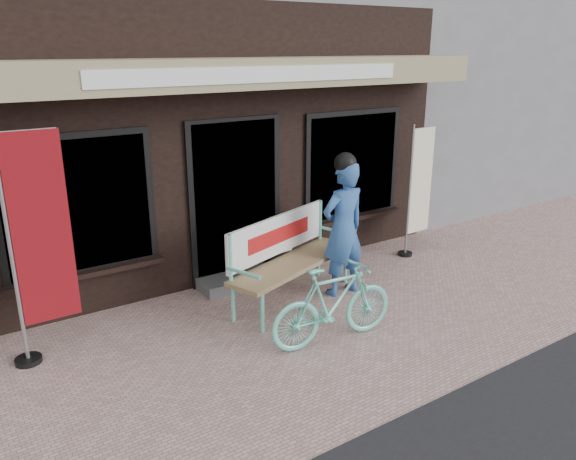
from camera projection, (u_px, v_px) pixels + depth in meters
ground at (324, 336)px, 6.21m from camera, size 70.00×70.00×0.00m
storefront at (145, 50)px, 9.20m from camera, size 7.00×6.77×6.00m
neighbor_right_near at (463, 57)px, 14.16m from camera, size 10.00×7.00×5.60m
bench at (287, 252)px, 6.96m from camera, size 2.03×1.12×1.07m
person at (343, 226)px, 7.03m from camera, size 0.64×0.43×1.84m
bicycle at (333, 304)px, 5.97m from camera, size 1.51×0.56×0.89m
nobori_red at (37, 243)px, 5.44m from camera, size 0.70×0.27×2.41m
nobori_cream at (418, 188)px, 8.41m from camera, size 0.59×0.23×1.99m
menu_stand at (280, 241)px, 8.00m from camera, size 0.41×0.11×0.81m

